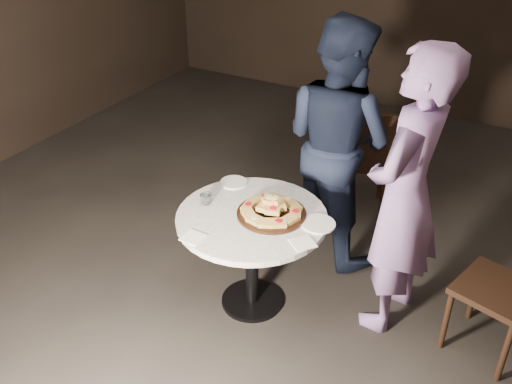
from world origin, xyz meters
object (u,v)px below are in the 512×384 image
focaccia_pile (272,208)px  water_glass (206,199)px  diner_teal (405,196)px  table (252,233)px  chair_far (362,155)px  diner_navy (338,141)px  serving_board (271,214)px

focaccia_pile → water_glass: (-0.39, -0.09, -0.01)m
focaccia_pile → water_glass: bearing=-167.7°
diner_teal → water_glass: bearing=-65.4°
water_glass → diner_teal: diner_teal is taller
table → chair_far: bearing=80.1°
diner_navy → water_glass: bearing=81.3°
serving_board → focaccia_pile: focaccia_pile is taller
chair_far → diner_navy: size_ratio=0.55×
water_glass → diner_teal: size_ratio=0.04×
focaccia_pile → water_glass: focaccia_pile is taller
serving_board → diner_teal: (0.68, 0.26, 0.18)m
table → diner_teal: size_ratio=0.65×
table → focaccia_pile: focaccia_pile is taller
water_glass → focaccia_pile: bearing=12.3°
diner_navy → chair_far: bearing=-72.6°
serving_board → table: bearing=-149.5°
diner_navy → diner_teal: (0.59, -0.49, 0.02)m
table → chair_far: size_ratio=1.23×
focaccia_pile → chair_far: size_ratio=0.40×
serving_board → focaccia_pile: (-0.00, 0.00, 0.04)m
focaccia_pile → diner_navy: bearing=82.9°
diner_navy → diner_teal: size_ratio=0.97×
focaccia_pile → chair_far: chair_far is taller
table → diner_teal: (0.78, 0.31, 0.32)m
chair_far → diner_teal: size_ratio=0.53×
serving_board → chair_far: bearing=84.2°
serving_board → chair_far: 1.23m
focaccia_pile → diner_navy: (0.09, 0.75, 0.12)m
table → focaccia_pile: (0.10, 0.06, 0.17)m
table → diner_navy: 0.88m
focaccia_pile → diner_teal: (0.68, 0.25, 0.15)m
table → serving_board: size_ratio=2.78×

